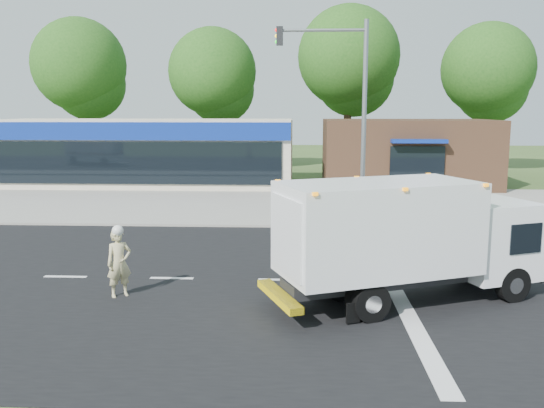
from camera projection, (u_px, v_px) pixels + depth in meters
The scene contains 11 objects.
ground at pixel (280, 280), 15.75m from camera, with size 120.00×120.00×0.00m, color #385123.
road_asphalt at pixel (280, 280), 15.75m from camera, with size 60.00×14.00×0.02m, color black.
sidewalk at pixel (287, 221), 23.82m from camera, with size 60.00×2.40×0.12m, color gray.
parking_apron at pixel (290, 200), 29.55m from camera, with size 60.00×9.00×0.02m, color gray.
lane_markings at pixel (332, 296), 14.35m from camera, with size 55.20×7.00×0.01m.
ems_box_truck at pixel (405, 233), 13.71m from camera, with size 7.02×4.44×2.99m.
emergency_worker at pixel (119, 262), 14.26m from camera, with size 0.75×0.69×1.82m.
retail_strip_mall at pixel (146, 152), 35.49m from camera, with size 18.00×6.20×4.00m.
brown_storefront at pixel (407, 153), 34.78m from camera, with size 10.00×6.70×4.00m.
traffic_signal_pole at pixel (348, 101), 22.32m from camera, with size 3.51×0.25×8.00m.
background_trees at pixel (282, 71), 42.34m from camera, with size 36.77×7.39×12.10m.
Camera 1 is at (0.52, -15.19, 4.64)m, focal length 38.00 mm.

